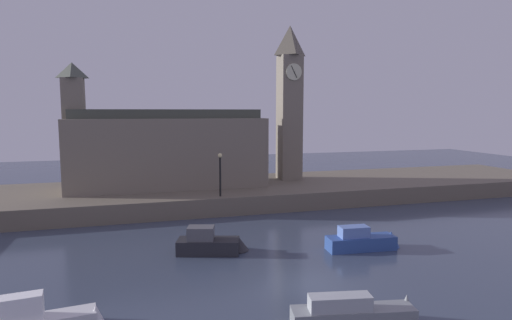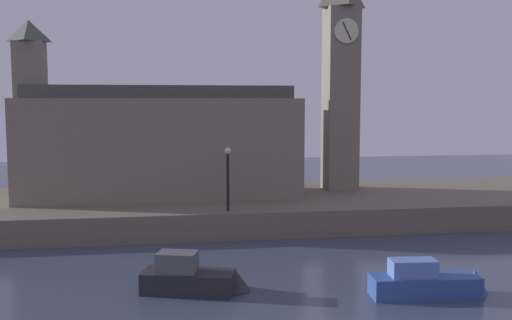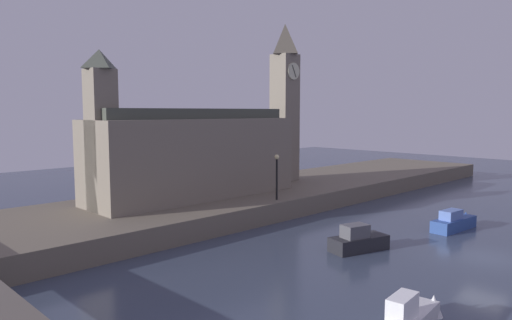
{
  "view_description": "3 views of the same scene",
  "coord_description": "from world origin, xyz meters",
  "px_view_note": "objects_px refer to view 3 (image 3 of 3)",
  "views": [
    {
      "loc": [
        -7.8,
        -18.13,
        8.33
      ],
      "look_at": [
        2.07,
        15.96,
        4.24
      ],
      "focal_mm": 29.62,
      "sensor_mm": 36.0,
      "label": 1
    },
    {
      "loc": [
        -4.65,
        -16.72,
        7.5
      ],
      "look_at": [
        0.35,
        15.03,
        4.29
      ],
      "focal_mm": 40.94,
      "sensor_mm": 36.0,
      "label": 2
    },
    {
      "loc": [
        -27.54,
        -9.57,
        8.28
      ],
      "look_at": [
        -2.63,
        15.79,
        4.63
      ],
      "focal_mm": 33.19,
      "sensor_mm": 36.0,
      "label": 3
    }
  ],
  "objects_px": {
    "boat_ferry_white": "(412,317)",
    "boat_barge_dark": "(362,240)",
    "streetlamp": "(277,171)",
    "parliament_hall": "(190,154)",
    "clock_tower": "(285,100)",
    "boat_tour_blue": "(456,222)"
  },
  "relations": [
    {
      "from": "boat_ferry_white",
      "to": "boat_barge_dark",
      "type": "relative_size",
      "value": 1.04
    },
    {
      "from": "streetlamp",
      "to": "boat_ferry_white",
      "type": "distance_m",
      "value": 19.48
    },
    {
      "from": "streetlamp",
      "to": "boat_barge_dark",
      "type": "bearing_deg",
      "value": -103.9
    },
    {
      "from": "boat_barge_dark",
      "to": "boat_ferry_white",
      "type": "bearing_deg",
      "value": -136.94
    },
    {
      "from": "parliament_hall",
      "to": "boat_barge_dark",
      "type": "height_order",
      "value": "parliament_hall"
    },
    {
      "from": "clock_tower",
      "to": "parliament_hall",
      "type": "bearing_deg",
      "value": -174.04
    },
    {
      "from": "boat_tour_blue",
      "to": "boat_barge_dark",
      "type": "xyz_separation_m",
      "value": [
        -9.03,
        1.89,
        0.04
      ]
    },
    {
      "from": "parliament_hall",
      "to": "boat_ferry_white",
      "type": "bearing_deg",
      "value": -105.33
    },
    {
      "from": "boat_tour_blue",
      "to": "boat_barge_dark",
      "type": "relative_size",
      "value": 1.06
    },
    {
      "from": "parliament_hall",
      "to": "streetlamp",
      "type": "relative_size",
      "value": 4.95
    },
    {
      "from": "streetlamp",
      "to": "boat_tour_blue",
      "type": "relative_size",
      "value": 0.73
    },
    {
      "from": "parliament_hall",
      "to": "boat_barge_dark",
      "type": "xyz_separation_m",
      "value": [
        1.74,
        -14.71,
        -4.38
      ]
    },
    {
      "from": "boat_tour_blue",
      "to": "boat_barge_dark",
      "type": "distance_m",
      "value": 9.23
    },
    {
      "from": "boat_ferry_white",
      "to": "clock_tower",
      "type": "bearing_deg",
      "value": 51.49
    },
    {
      "from": "clock_tower",
      "to": "boat_tour_blue",
      "type": "bearing_deg",
      "value": -95.47
    },
    {
      "from": "parliament_hall",
      "to": "boat_barge_dark",
      "type": "distance_m",
      "value": 15.45
    },
    {
      "from": "boat_ferry_white",
      "to": "boat_barge_dark",
      "type": "bearing_deg",
      "value": 43.06
    },
    {
      "from": "streetlamp",
      "to": "boat_tour_blue",
      "type": "distance_m",
      "value": 13.32
    },
    {
      "from": "boat_ferry_white",
      "to": "boat_tour_blue",
      "type": "bearing_deg",
      "value": 17.72
    },
    {
      "from": "clock_tower",
      "to": "boat_ferry_white",
      "type": "bearing_deg",
      "value": -128.51
    },
    {
      "from": "parliament_hall",
      "to": "boat_tour_blue",
      "type": "distance_m",
      "value": 20.28
    },
    {
      "from": "streetlamp",
      "to": "boat_tour_blue",
      "type": "height_order",
      "value": "streetlamp"
    }
  ]
}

